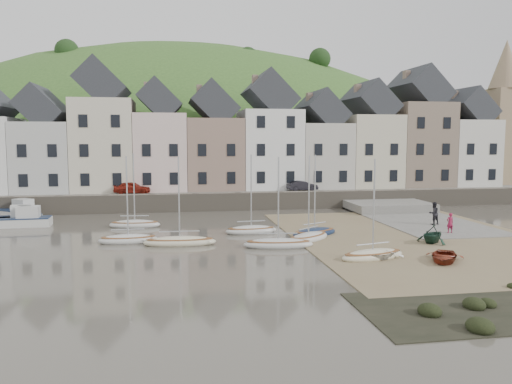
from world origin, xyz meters
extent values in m
plane|color=#443F35|center=(0.00, 0.00, 0.00)|extent=(160.00, 160.00, 0.00)
cube|color=#365C24|center=(0.00, 32.00, 0.75)|extent=(90.00, 30.00, 1.50)
cube|color=slate|center=(0.00, 20.50, 1.55)|extent=(70.00, 7.00, 0.10)
cube|color=slate|center=(0.00, 17.00, 0.90)|extent=(70.00, 1.20, 1.80)
cube|color=#7A684A|center=(11.00, 0.00, 0.03)|extent=(18.00, 26.00, 0.06)
cube|color=slate|center=(15.00, 8.00, 0.06)|extent=(8.00, 18.00, 0.12)
ellipsoid|color=#365C24|center=(-5.00, 60.00, -18.00)|extent=(134.40, 84.00, 84.00)
cylinder|color=#382619|center=(-22.00, 48.00, 18.00)|extent=(0.50, 0.50, 3.00)
sphere|color=#213D19|center=(-22.00, 48.00, 20.50)|extent=(3.60, 3.60, 3.60)
cylinder|color=#382619|center=(-8.00, 52.00, 18.00)|extent=(0.50, 0.50, 3.00)
sphere|color=#213D19|center=(-8.00, 52.00, 20.50)|extent=(3.60, 3.60, 3.60)
cylinder|color=#382619|center=(6.00, 50.00, 18.00)|extent=(0.50, 0.50, 3.00)
sphere|color=#213D19|center=(6.00, 50.00, 20.50)|extent=(3.60, 3.60, 3.60)
cylinder|color=#382619|center=(18.00, 49.00, 18.00)|extent=(0.50, 0.50, 3.00)
sphere|color=#213D19|center=(18.00, 49.00, 20.50)|extent=(3.60, 3.60, 3.60)
cube|color=#B9BAB5|center=(-20.05, 24.00, 5.25)|extent=(5.80, 8.00, 7.50)
cube|color=gray|center=(-21.50, 24.00, 11.92)|extent=(0.60, 0.90, 1.40)
cube|color=beige|center=(-13.90, 24.00, 6.50)|extent=(6.40, 8.00, 10.00)
cube|color=gray|center=(-15.50, 24.00, 14.73)|extent=(0.60, 0.90, 1.40)
cube|color=beige|center=(-7.85, 24.00, 5.75)|extent=(5.60, 8.00, 8.50)
cube|color=gray|center=(-9.25, 24.00, 12.82)|extent=(0.60, 0.90, 1.40)
cube|color=#8B7060|center=(-1.90, 24.00, 5.50)|extent=(6.20, 8.00, 8.00)
cube|color=gray|center=(-3.45, 24.00, 12.62)|extent=(0.60, 0.90, 1.40)
cube|color=white|center=(4.55, 24.00, 6.00)|extent=(6.60, 8.00, 9.00)
cube|color=gray|center=(2.90, 24.00, 13.83)|extent=(0.60, 0.90, 1.40)
cube|color=#BCB7AB|center=(10.80, 24.00, 5.25)|extent=(5.80, 8.00, 7.50)
cube|color=gray|center=(9.35, 24.00, 11.92)|extent=(0.60, 0.90, 1.40)
cube|color=beige|center=(16.75, 24.00, 5.75)|extent=(6.00, 8.00, 8.50)
cube|color=gray|center=(15.25, 24.00, 13.02)|extent=(0.60, 0.90, 1.40)
cube|color=#7F6C5B|center=(23.00, 24.00, 6.50)|extent=(6.40, 8.00, 10.00)
cube|color=gray|center=(21.40, 24.00, 14.73)|extent=(0.60, 0.90, 1.40)
cube|color=silver|center=(29.15, 24.00, 5.50)|extent=(5.80, 8.00, 8.00)
cube|color=gray|center=(27.70, 24.00, 12.42)|extent=(0.60, 0.90, 1.40)
cube|color=#997F60|center=(34.55, 24.00, 7.50)|extent=(3.50, 3.50, 12.00)
cone|color=#997F60|center=(34.55, 24.00, 16.50)|extent=(4.00, 4.00, 6.00)
ellipsoid|color=silver|center=(-9.79, 8.35, 0.20)|extent=(4.30, 1.85, 0.84)
ellipsoid|color=brown|center=(-9.79, 8.35, 0.42)|extent=(3.95, 1.69, 0.20)
cylinder|color=#B2B5B7|center=(-9.79, 8.35, 3.30)|extent=(0.10, 0.10, 5.60)
cylinder|color=#B2B5B7|center=(-9.79, 8.35, 0.95)|extent=(2.30, 0.28, 0.08)
ellipsoid|color=silver|center=(-9.82, 1.92, 0.20)|extent=(4.19, 1.68, 0.84)
ellipsoid|color=brown|center=(-9.82, 1.92, 0.42)|extent=(3.86, 1.53, 0.20)
cylinder|color=#B2B5B7|center=(-9.82, 1.92, 3.30)|extent=(0.10, 0.10, 5.60)
cylinder|color=#B2B5B7|center=(-9.82, 1.92, 0.95)|extent=(2.27, 0.18, 0.08)
ellipsoid|color=beige|center=(-6.26, 0.54, 0.20)|extent=(5.08, 1.76, 0.84)
ellipsoid|color=brown|center=(-6.26, 0.54, 0.42)|extent=(4.68, 1.60, 0.20)
cylinder|color=#B2B5B7|center=(-6.26, 0.54, 3.30)|extent=(0.10, 0.10, 5.60)
cylinder|color=#B2B5B7|center=(-6.26, 0.54, 0.95)|extent=(2.76, 0.22, 0.08)
ellipsoid|color=silver|center=(-0.71, 4.04, 0.20)|extent=(4.15, 1.84, 0.84)
ellipsoid|color=brown|center=(-0.71, 4.04, 0.42)|extent=(3.82, 1.67, 0.20)
cylinder|color=#B2B5B7|center=(-0.71, 4.04, 3.30)|extent=(0.10, 0.10, 5.60)
cylinder|color=#B2B5B7|center=(-0.71, 4.04, 0.95)|extent=(2.22, 0.27, 0.08)
ellipsoid|color=silver|center=(0.29, -1.32, 0.20)|extent=(4.87, 2.04, 0.84)
ellipsoid|color=brown|center=(0.29, -1.32, 0.42)|extent=(4.48, 1.86, 0.20)
cylinder|color=#B2B5B7|center=(0.29, -1.32, 3.30)|extent=(0.10, 0.10, 5.60)
cylinder|color=#B2B5B7|center=(0.29, -1.32, 0.95)|extent=(2.59, 0.38, 0.08)
ellipsoid|color=#152544|center=(3.83, 2.20, 0.20)|extent=(4.30, 3.12, 0.84)
ellipsoid|color=brown|center=(3.83, 2.20, 0.42)|extent=(3.95, 2.85, 0.20)
cylinder|color=#B2B5B7|center=(3.83, 2.20, 3.30)|extent=(0.10, 0.10, 5.60)
cylinder|color=#B2B5B7|center=(3.83, 2.20, 0.95)|extent=(2.04, 1.04, 0.08)
ellipsoid|color=silver|center=(2.87, 0.40, 0.20)|extent=(4.19, 3.71, 0.84)
ellipsoid|color=brown|center=(2.87, 0.40, 0.42)|extent=(3.84, 3.40, 0.20)
cylinder|color=#B2B5B7|center=(2.87, 0.40, 3.30)|extent=(0.10, 0.10, 5.60)
cylinder|color=#B2B5B7|center=(2.87, 0.40, 0.95)|extent=(1.85, 1.45, 0.08)
ellipsoid|color=beige|center=(5.26, -5.58, 0.20)|extent=(4.59, 2.54, 0.84)
ellipsoid|color=brown|center=(5.26, -5.58, 0.42)|extent=(4.22, 2.32, 0.20)
cylinder|color=#B2B5B7|center=(5.26, -5.58, 3.30)|extent=(0.10, 0.10, 5.60)
cylinder|color=#B2B5B7|center=(5.26, -5.58, 0.95)|extent=(2.34, 0.68, 0.08)
cube|color=silver|center=(-19.31, 10.23, 0.35)|extent=(5.04, 1.91, 0.70)
cube|color=#152544|center=(-19.31, 10.23, 0.72)|extent=(4.94, 1.96, 0.08)
cube|color=silver|center=(-18.56, 10.19, 1.20)|extent=(1.79, 1.27, 1.00)
cube|color=silver|center=(-20.01, 11.11, 0.35)|extent=(4.80, 2.64, 0.70)
cube|color=#152544|center=(-20.01, 11.11, 0.72)|extent=(4.73, 2.67, 0.08)
cube|color=silver|center=(-19.34, 10.96, 1.20)|extent=(1.81, 1.51, 1.00)
cube|color=silver|center=(-20.99, 15.22, 0.35)|extent=(4.73, 4.30, 0.70)
cube|color=#152544|center=(-20.99, 15.22, 0.72)|extent=(4.69, 4.28, 0.08)
cube|color=silver|center=(-20.44, 15.67, 1.20)|extent=(2.04, 1.97, 1.00)
imported|color=white|center=(5.79, -5.63, 0.35)|extent=(3.39, 3.09, 0.57)
imported|color=#163325|center=(11.11, -2.00, 0.70)|extent=(3.19, 3.10, 1.28)
imported|color=maroon|center=(9.05, -7.12, 0.38)|extent=(3.53, 3.78, 0.64)
imported|color=maroon|center=(14.24, 1.10, 0.89)|extent=(0.57, 0.39, 1.54)
imported|color=black|center=(14.94, 4.81, 1.07)|extent=(1.04, 0.88, 1.89)
imported|color=maroon|center=(-10.76, 19.50, 2.23)|extent=(3.92, 2.10, 1.27)
imported|color=black|center=(7.42, 19.50, 2.15)|extent=(3.49, 1.61, 1.11)
ellipsoid|color=black|center=(6.01, -14.91, 0.19)|extent=(0.94, 1.04, 0.61)
ellipsoid|color=black|center=(3.70, -15.38, 0.19)|extent=(0.97, 1.07, 0.63)
ellipsoid|color=black|center=(6.72, -14.80, 0.15)|extent=(0.75, 0.83, 0.49)
ellipsoid|color=black|center=(4.69, -17.36, 0.21)|extent=(1.05, 1.15, 0.68)
camera|label=1|loc=(-6.78, -34.28, 7.29)|focal=35.65mm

